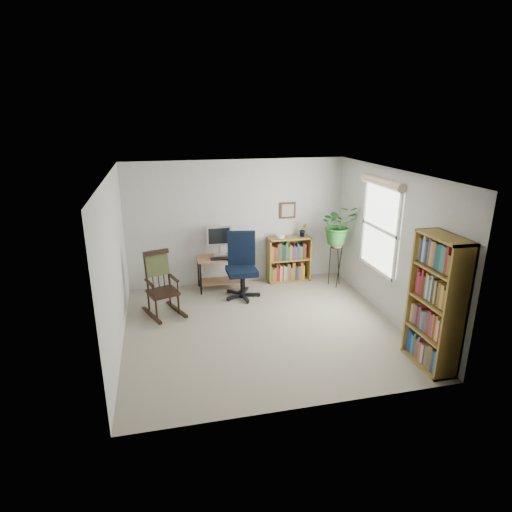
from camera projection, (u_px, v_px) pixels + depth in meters
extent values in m
cube|color=gray|center=(262.00, 327.00, 6.73)|extent=(4.20, 4.00, 0.00)
cube|color=silver|center=(262.00, 173.00, 5.97)|extent=(4.20, 4.00, 0.00)
cube|color=#B2B3AE|center=(237.00, 223.00, 8.20)|extent=(4.20, 0.00, 2.40)
cube|color=#B2B3AE|center=(307.00, 313.00, 4.50)|extent=(4.20, 0.00, 2.40)
cube|color=#B2B3AE|center=(115.00, 265.00, 5.90)|extent=(0.00, 4.00, 2.40)
cube|color=#B2B3AE|center=(390.00, 245.00, 6.80)|extent=(0.00, 4.00, 2.40)
cube|color=black|center=(221.00, 258.00, 7.90)|extent=(0.40, 0.15, 0.02)
imported|color=#215D20|center=(339.00, 206.00, 7.87)|extent=(1.69, 1.88, 1.46)
imported|color=#215D20|center=(303.00, 234.00, 8.39)|extent=(0.13, 0.24, 0.11)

